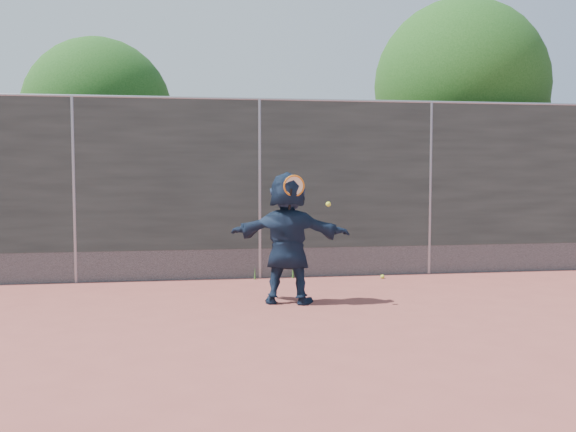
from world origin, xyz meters
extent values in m
plane|color=#9E4C42|center=(0.00, 0.00, 0.00)|extent=(80.00, 80.00, 0.00)
imported|color=#16253C|center=(0.15, 1.39, 0.90)|extent=(1.75, 1.00, 1.79)
sphere|color=#C5DB30|center=(2.03, 3.10, 0.03)|extent=(0.07, 0.07, 0.07)
cube|color=#38423D|center=(0.00, 3.50, 1.75)|extent=(20.00, 0.04, 2.50)
cube|color=slate|center=(0.00, 3.50, 0.25)|extent=(20.00, 0.03, 0.50)
cylinder|color=gray|center=(0.00, 3.50, 3.00)|extent=(20.00, 0.05, 0.05)
cylinder|color=gray|center=(-3.00, 3.50, 1.50)|extent=(0.06, 0.06, 3.00)
cylinder|color=gray|center=(0.00, 3.50, 1.50)|extent=(0.06, 0.06, 3.00)
cylinder|color=gray|center=(3.00, 3.50, 1.50)|extent=(0.06, 0.06, 3.00)
torus|color=#CC6713|center=(0.20, 1.19, 1.61)|extent=(0.29, 0.06, 0.29)
cylinder|color=beige|center=(0.20, 1.19, 1.61)|extent=(0.25, 0.04, 0.25)
cylinder|color=black|center=(0.15, 1.21, 1.41)|extent=(0.04, 0.13, 0.33)
sphere|color=#C5DB30|center=(0.65, 1.09, 1.37)|extent=(0.07, 0.07, 0.07)
cylinder|color=#382314|center=(4.50, 5.70, 1.30)|extent=(0.28, 0.28, 2.60)
sphere|color=#23561C|center=(4.50, 5.70, 3.59)|extent=(3.60, 3.60, 3.60)
sphere|color=#23561C|center=(5.22, 5.90, 3.23)|extent=(2.52, 2.52, 2.52)
cylinder|color=#382314|center=(-3.00, 6.50, 1.10)|extent=(0.28, 0.28, 2.20)
sphere|color=#23561C|center=(-3.00, 6.50, 3.03)|extent=(3.00, 3.00, 3.00)
sphere|color=#23561C|center=(-2.40, 6.70, 2.73)|extent=(2.10, 2.10, 2.10)
cone|color=#387226|center=(0.25, 3.38, 0.13)|extent=(0.03, 0.03, 0.26)
cone|color=#387226|center=(0.55, 3.40, 0.15)|extent=(0.03, 0.03, 0.30)
cone|color=#387226|center=(-0.10, 3.36, 0.11)|extent=(0.03, 0.03, 0.22)
camera|label=1|loc=(-1.18, -7.20, 1.80)|focal=40.00mm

